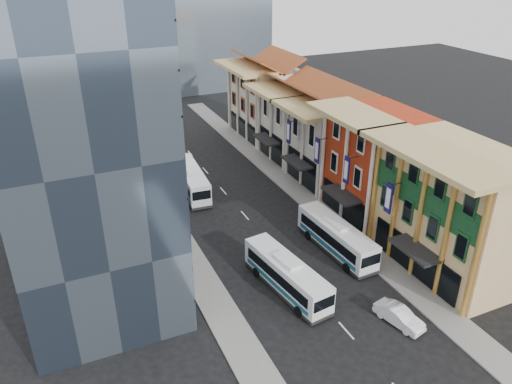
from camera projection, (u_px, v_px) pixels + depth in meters
name	position (u px, v px, depth m)	size (l,w,h in m)	color
ground	(353.00, 338.00, 39.57)	(200.00, 200.00, 0.00)	black
sidewalk_right	(309.00, 201.00, 60.62)	(3.00, 90.00, 0.15)	slate
sidewalk_left	(173.00, 230.00, 54.39)	(3.00, 90.00, 0.15)	slate
shophouse_tan	(455.00, 210.00, 46.12)	(8.00, 14.00, 12.00)	#D5B37B
shophouse_red	(376.00, 164.00, 55.92)	(8.00, 10.00, 12.00)	#AD2F13
shophouse_cream_near	(331.00, 144.00, 64.12)	(8.00, 9.00, 10.00)	beige
shophouse_cream_mid	(297.00, 124.00, 71.48)	(8.00, 9.00, 10.00)	beige
shophouse_cream_far	(266.00, 101.00, 79.83)	(8.00, 12.00, 11.00)	beige
office_tower	(72.00, 116.00, 42.18)	(12.00, 26.00, 30.00)	#364456
office_block_far	(71.00, 125.00, 64.89)	(10.00, 18.00, 14.00)	gray
bus_left_near	(287.00, 274.00, 44.40)	(2.47, 10.54, 3.38)	white
bus_left_far	(191.00, 179.00, 62.25)	(2.54, 10.84, 3.48)	silver
bus_right	(336.00, 237.00, 50.11)	(2.51, 10.73, 3.44)	white
sedan_right	(399.00, 316.00, 40.88)	(1.53, 4.37, 1.44)	white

